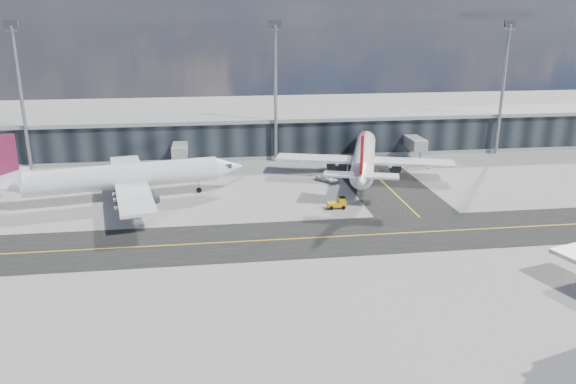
# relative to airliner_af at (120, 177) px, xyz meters

# --- Properties ---
(ground) EXTENTS (300.00, 300.00, 0.00)m
(ground) POSITION_rel_airliner_af_xyz_m (28.93, -24.86, -4.11)
(ground) COLOR gray
(ground) RESTS_ON ground
(taxiway_lanes) EXTENTS (180.00, 63.00, 0.03)m
(taxiway_lanes) POSITION_rel_airliner_af_xyz_m (32.84, -14.12, -4.10)
(taxiway_lanes) COLOR black
(taxiway_lanes) RESTS_ON ground
(terminal_concourse) EXTENTS (152.00, 19.80, 8.80)m
(terminal_concourse) POSITION_rel_airliner_af_xyz_m (28.97, 30.08, -0.01)
(terminal_concourse) COLOR black
(terminal_concourse) RESTS_ON ground
(floodlight_masts) EXTENTS (102.50, 0.70, 28.90)m
(floodlight_masts) POSITION_rel_airliner_af_xyz_m (28.93, 23.14, 11.50)
(floodlight_masts) COLOR gray
(floodlight_masts) RESTS_ON ground
(airliner_af) EXTENTS (41.80, 35.85, 12.43)m
(airliner_af) POSITION_rel_airliner_af_xyz_m (0.00, 0.00, 0.00)
(airliner_af) COLOR silver
(airliner_af) RESTS_ON ground
(airliner_redtail) EXTENTS (34.10, 39.57, 11.94)m
(airliner_redtail) POSITION_rel_airliner_af_xyz_m (44.06, 7.96, -0.16)
(airliner_redtail) COLOR silver
(airliner_redtail) RESTS_ON ground
(baggage_tug) EXTENTS (3.00, 1.58, 1.86)m
(baggage_tug) POSITION_rel_airliner_af_xyz_m (35.34, -9.09, -3.17)
(baggage_tug) COLOR #F1A90C
(baggage_tug) RESTS_ON ground
(service_van) EXTENTS (4.48, 4.94, 1.28)m
(service_van) POSITION_rel_airliner_af_xyz_m (36.76, 6.26, -3.47)
(service_van) COLOR silver
(service_van) RESTS_ON ground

